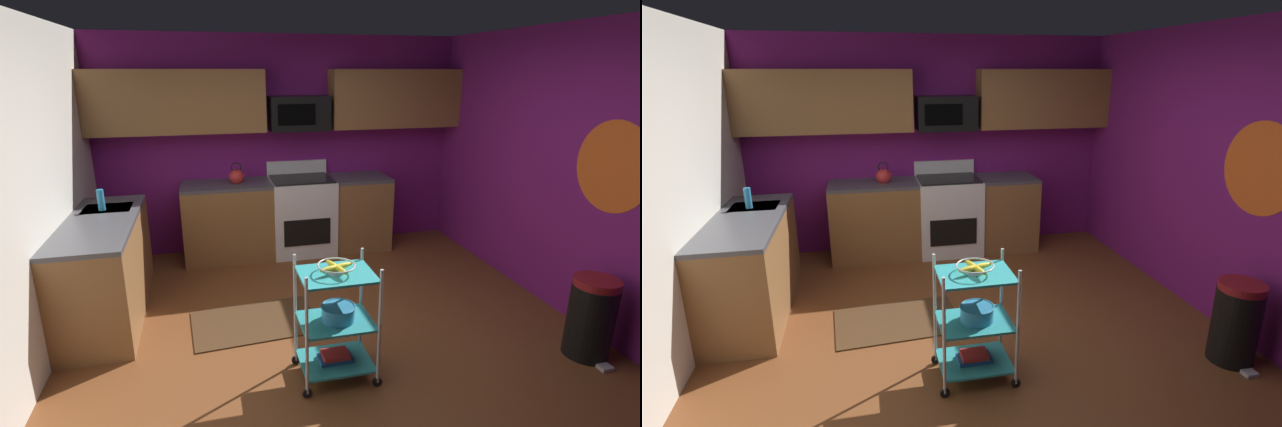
% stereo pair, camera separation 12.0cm
% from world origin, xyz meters
% --- Properties ---
extents(floor, '(4.40, 4.80, 0.04)m').
position_xyz_m(floor, '(0.00, 0.00, -0.02)').
color(floor, brown).
rests_on(floor, ground).
extents(wall_back, '(4.52, 0.06, 2.60)m').
position_xyz_m(wall_back, '(0.00, 2.43, 1.30)').
color(wall_back, '#751970').
rests_on(wall_back, ground).
extents(wall_left, '(0.06, 4.80, 2.60)m').
position_xyz_m(wall_left, '(-2.23, 0.00, 1.30)').
color(wall_left, silver).
rests_on(wall_left, ground).
extents(wall_right, '(0.06, 4.80, 2.60)m').
position_xyz_m(wall_right, '(2.23, 0.00, 1.30)').
color(wall_right, '#751970').
rests_on(wall_right, ground).
extents(wall_flower_decal, '(0.00, 0.75, 0.75)m').
position_xyz_m(wall_flower_decal, '(2.20, -0.33, 1.45)').
color(wall_flower_decal, '#E5591E').
extents(counter_run, '(3.45, 2.30, 0.92)m').
position_xyz_m(counter_run, '(-0.78, 1.63, 0.46)').
color(counter_run, brown).
rests_on(counter_run, ground).
extents(oven_range, '(0.76, 0.65, 1.10)m').
position_xyz_m(oven_range, '(0.16, 2.10, 0.48)').
color(oven_range, white).
rests_on(oven_range, ground).
extents(upper_cabinets, '(4.40, 0.33, 0.70)m').
position_xyz_m(upper_cabinets, '(-0.04, 2.23, 1.85)').
color(upper_cabinets, brown).
extents(microwave, '(0.70, 0.39, 0.40)m').
position_xyz_m(microwave, '(0.16, 2.21, 1.70)').
color(microwave, black).
extents(rolling_cart, '(0.59, 0.43, 0.91)m').
position_xyz_m(rolling_cart, '(-0.12, -0.45, 0.45)').
color(rolling_cart, silver).
rests_on(rolling_cart, ground).
extents(fruit_bowl, '(0.27, 0.27, 0.07)m').
position_xyz_m(fruit_bowl, '(-0.12, -0.45, 0.88)').
color(fruit_bowl, silver).
rests_on(fruit_bowl, rolling_cart).
extents(mixing_bowl_large, '(0.25, 0.25, 0.11)m').
position_xyz_m(mixing_bowl_large, '(-0.10, -0.45, 0.52)').
color(mixing_bowl_large, '#338CBF').
rests_on(mixing_bowl_large, rolling_cart).
extents(book_stack, '(0.25, 0.16, 0.06)m').
position_xyz_m(book_stack, '(-0.12, -0.45, 0.16)').
color(book_stack, '#1E4C8C').
rests_on(book_stack, rolling_cart).
extents(kettle, '(0.21, 0.18, 0.26)m').
position_xyz_m(kettle, '(-0.61, 2.10, 1.00)').
color(kettle, red).
rests_on(kettle, counter_run).
extents(dish_soap_bottle, '(0.06, 0.06, 0.20)m').
position_xyz_m(dish_soap_bottle, '(-1.93, 1.28, 1.02)').
color(dish_soap_bottle, '#2D8CBF').
rests_on(dish_soap_bottle, counter_run).
extents(trash_can, '(0.34, 0.42, 0.66)m').
position_xyz_m(trash_can, '(1.90, -0.67, 0.33)').
color(trash_can, black).
rests_on(trash_can, ground).
extents(floor_rug, '(1.15, 0.77, 0.01)m').
position_xyz_m(floor_rug, '(-0.62, 0.46, 0.01)').
color(floor_rug, '#472D19').
rests_on(floor_rug, ground).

